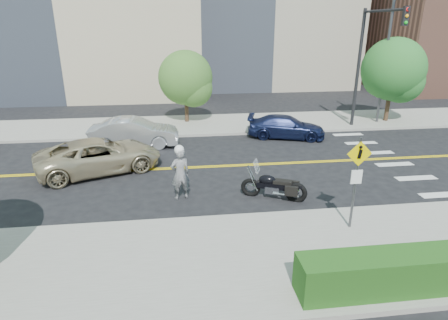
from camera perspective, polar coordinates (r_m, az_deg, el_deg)
name	(u,v)px	position (r m, az deg, el deg)	size (l,w,h in m)	color
ground_plane	(205,167)	(17.51, -2.97, -1.06)	(120.00, 120.00, 0.00)	black
sidewalk_near	(225,260)	(10.84, 0.20, -15.03)	(60.00, 5.00, 0.15)	#9E9B91
sidewalk_far	(196,125)	(24.62, -4.33, 5.38)	(60.00, 5.00, 0.15)	#9E9B91
lamp_post	(385,60)	(26.40, 23.39, 13.83)	(0.16, 0.16, 8.00)	#4C4C51
traffic_light	(367,53)	(24.16, 21.02, 14.94)	(0.28, 4.50, 7.00)	black
pedestrian_sign	(356,175)	(12.13, 19.54, -2.15)	(0.78, 0.08, 3.00)	#4C4C51
motorcyclist	(180,172)	(14.10, -6.69, -1.89)	(0.83, 0.65, 2.14)	#B6B5BA
motorcycle	(274,180)	(14.24, 7.65, -3.11)	(2.44, 0.74, 1.48)	black
suv	(99,156)	(17.62, -18.45, 0.64)	(2.49, 5.41, 1.50)	#C2B38E
parked_car_silver	(134,133)	(20.78, -13.53, 4.09)	(1.65, 4.72, 1.56)	#B4B7BC
parked_car_blue	(286,127)	(22.16, 9.45, 5.01)	(1.81, 4.44, 1.29)	#182148
tree_far_a	(186,78)	(24.71, -5.89, 12.34)	(3.49, 3.49, 4.76)	#382619
tree_far_b	(393,69)	(27.08, 24.37, 12.48)	(4.00, 4.00, 5.53)	#382619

